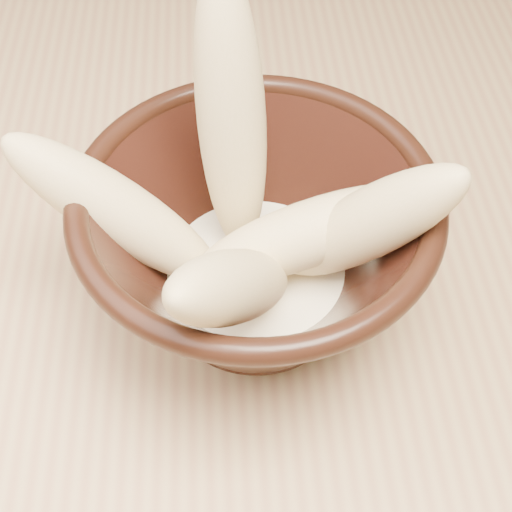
# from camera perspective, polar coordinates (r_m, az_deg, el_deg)

# --- Properties ---
(table) EXTENTS (1.20, 0.80, 0.75)m
(table) POSITION_cam_1_polar(r_m,az_deg,el_deg) (0.61, -14.04, -3.28)
(table) COLOR tan
(table) RESTS_ON ground
(bowl) EXTENTS (0.22, 0.22, 0.12)m
(bowl) POSITION_cam_1_polar(r_m,az_deg,el_deg) (0.44, 0.00, 0.82)
(bowl) COLOR black
(bowl) RESTS_ON table
(milk_puddle) EXTENTS (0.12, 0.12, 0.02)m
(milk_puddle) POSITION_cam_1_polar(r_m,az_deg,el_deg) (0.46, 0.00, -1.47)
(milk_puddle) COLOR #F7EAC6
(milk_puddle) RESTS_ON bowl
(banana_upright) EXTENTS (0.05, 0.08, 0.19)m
(banana_upright) POSITION_cam_1_polar(r_m,az_deg,el_deg) (0.42, -1.97, 10.74)
(banana_upright) COLOR #CFB97A
(banana_upright) RESTS_ON bowl
(banana_left) EXTENTS (0.15, 0.07, 0.13)m
(banana_left) POSITION_cam_1_polar(r_m,az_deg,el_deg) (0.43, -10.94, 3.45)
(banana_left) COLOR #CFB97A
(banana_left) RESTS_ON bowl
(banana_right) EXTENTS (0.13, 0.09, 0.14)m
(banana_right) POSITION_cam_1_polar(r_m,az_deg,el_deg) (0.41, 8.77, 2.46)
(banana_right) COLOR #CFB97A
(banana_right) RESTS_ON bowl
(banana_across) EXTENTS (0.15, 0.06, 0.08)m
(banana_across) POSITION_cam_1_polar(r_m,az_deg,el_deg) (0.42, 4.04, 1.70)
(banana_across) COLOR #CFB97A
(banana_across) RESTS_ON bowl
(banana_front) EXTENTS (0.10, 0.14, 0.15)m
(banana_front) POSITION_cam_1_polar(r_m,az_deg,el_deg) (0.38, -1.73, -2.43)
(banana_front) COLOR #CFB97A
(banana_front) RESTS_ON bowl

